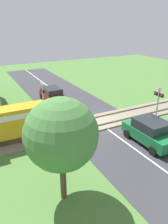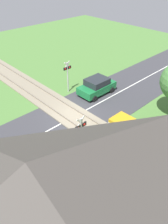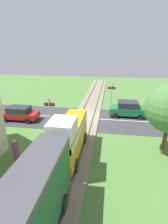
% 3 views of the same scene
% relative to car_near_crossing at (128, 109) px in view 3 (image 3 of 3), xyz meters
% --- Properties ---
extents(ground_plane, '(60.00, 60.00, 0.00)m').
position_rel_car_near_crossing_xyz_m(ground_plane, '(4.36, 1.44, -0.85)').
color(ground_plane, '#4C7A38').
extents(road_surface, '(48.00, 6.40, 0.02)m').
position_rel_car_near_crossing_xyz_m(road_surface, '(4.36, 1.44, -0.84)').
color(road_surface, '#38383D').
rests_on(road_surface, ground_plane).
extents(track_bed, '(2.80, 48.00, 0.24)m').
position_rel_car_near_crossing_xyz_m(track_bed, '(4.36, 1.44, -0.78)').
color(track_bed, gray).
rests_on(track_bed, ground_plane).
extents(car_near_crossing, '(3.86, 2.06, 1.66)m').
position_rel_car_near_crossing_xyz_m(car_near_crossing, '(0.00, 0.00, 0.00)').
color(car_near_crossing, '#197038').
rests_on(car_near_crossing, ground_plane).
extents(car_far_side, '(3.85, 1.84, 1.43)m').
position_rel_car_near_crossing_xyz_m(car_far_side, '(11.07, 2.88, -0.10)').
color(car_far_side, '#A81919').
rests_on(car_far_side, ground_plane).
extents(crossing_signal_west_approach, '(0.90, 0.18, 3.27)m').
position_rel_car_near_crossing_xyz_m(crossing_signal_west_approach, '(1.81, -2.29, 1.24)').
color(crossing_signal_west_approach, '#B7B7B7').
rests_on(crossing_signal_west_approach, ground_plane).
extents(crossing_signal_east_approach, '(0.90, 0.18, 3.27)m').
position_rel_car_near_crossing_xyz_m(crossing_signal_east_approach, '(6.92, 5.17, 1.24)').
color(crossing_signal_east_approach, '#B7B7B7').
rests_on(crossing_signal_east_approach, ground_plane).
extents(pedestrian_by_station, '(0.38, 0.38, 1.53)m').
position_rel_car_near_crossing_xyz_m(pedestrian_by_station, '(7.85, 9.41, -0.15)').
color(pedestrian_by_station, '#7F3D84').
rests_on(pedestrian_by_station, ground_plane).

